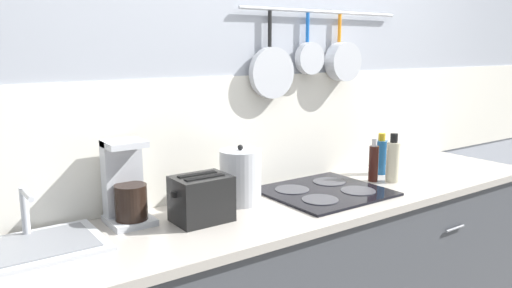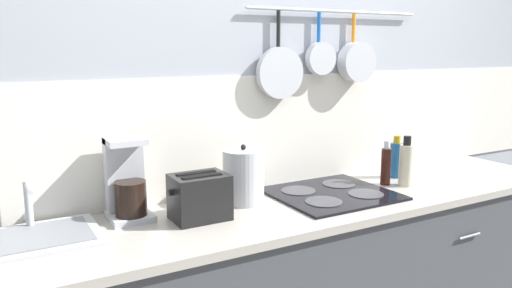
{
  "view_description": "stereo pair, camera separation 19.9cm",
  "coord_description": "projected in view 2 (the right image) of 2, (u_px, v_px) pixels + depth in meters",
  "views": [
    {
      "loc": [
        -1.43,
        -1.6,
        1.6
      ],
      "look_at": [
        -0.3,
        0.0,
        1.22
      ],
      "focal_mm": 35.0,
      "sensor_mm": 36.0,
      "label": 1
    },
    {
      "loc": [
        -1.26,
        -1.71,
        1.6
      ],
      "look_at": [
        -0.3,
        0.0,
        1.22
      ],
      "focal_mm": 35.0,
      "sensor_mm": 36.0,
      "label": 2
    }
  ],
  "objects": [
    {
      "name": "cooktop",
      "position": [
        332.0,
        193.0,
        2.29
      ],
      "size": [
        0.53,
        0.48,
        0.01
      ],
      "color": "black",
      "rests_on": "countertop"
    },
    {
      "name": "bottle_olive_oil",
      "position": [
        386.0,
        165.0,
        2.44
      ],
      "size": [
        0.05,
        0.05,
        0.22
      ],
      "color": "#33140F",
      "rests_on": "countertop"
    },
    {
      "name": "countertop",
      "position": [
        314.0,
        205.0,
        2.2
      ],
      "size": [
        2.77,
        0.59,
        0.03
      ],
      "color": "#A59E93",
      "rests_on": "cabinet_base"
    },
    {
      "name": "bottle_hot_sauce",
      "position": [
        396.0,
        159.0,
        2.58
      ],
      "size": [
        0.07,
        0.07,
        0.22
      ],
      "color": "navy",
      "rests_on": "countertop"
    },
    {
      "name": "kettle",
      "position": [
        243.0,
        176.0,
        2.16
      ],
      "size": [
        0.18,
        0.18,
        0.26
      ],
      "color": "#B7BABF",
      "rests_on": "countertop"
    },
    {
      "name": "toaster",
      "position": [
        200.0,
        197.0,
        1.95
      ],
      "size": [
        0.23,
        0.16,
        0.18
      ],
      "color": "black",
      "rests_on": "countertop"
    },
    {
      "name": "coffee_maker",
      "position": [
        127.0,
        185.0,
        1.96
      ],
      "size": [
        0.16,
        0.18,
        0.32
      ],
      "color": "#B7BABF",
      "rests_on": "countertop"
    },
    {
      "name": "wall_back",
      "position": [
        275.0,
        113.0,
        2.41
      ],
      "size": [
        7.2,
        0.15,
        2.6
      ],
      "color": "#999EA8",
      "rests_on": "ground_plane"
    },
    {
      "name": "bottle_dish_soap",
      "position": [
        406.0,
        164.0,
        2.42
      ],
      "size": [
        0.07,
        0.07,
        0.25
      ],
      "color": "#BFB799",
      "rests_on": "countertop"
    },
    {
      "name": "sink_basin",
      "position": [
        34.0,
        236.0,
        1.75
      ],
      "size": [
        0.44,
        0.33,
        0.19
      ],
      "color": "#B7BABF",
      "rests_on": "countertop"
    }
  ]
}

